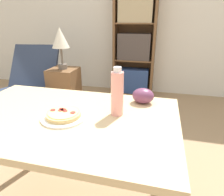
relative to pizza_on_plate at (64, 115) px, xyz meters
The scene contains 9 objects.
wall_back 2.67m from the pizza_on_plate, 88.87° to the left, with size 8.00×0.05×2.60m.
dining_table 0.13m from the pizza_on_plate, 116.84° to the left, with size 1.21×0.76×0.74m.
pizza_on_plate is the anchor object (origin of this frame).
grape_bunch 0.48m from the pizza_on_plate, 38.35° to the left, with size 0.13×0.10×0.09m.
drink_bottle 0.30m from the pizza_on_plate, 22.81° to the left, with size 0.07×0.07×0.26m.
lounge_chair_near 1.86m from the pizza_on_plate, 131.42° to the left, with size 0.72×0.85×0.88m.
bookshelf 2.43m from the pizza_on_plate, 89.31° to the left, with size 0.65×0.32×1.73m.
side_table 1.64m from the pizza_on_plate, 117.31° to the left, with size 0.34×0.34×0.63m.
table_lamp 1.59m from the pizza_on_plate, 117.31° to the left, with size 0.21×0.21×0.50m.
Camera 1 is at (0.41, -0.83, 1.23)m, focal length 32.00 mm.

